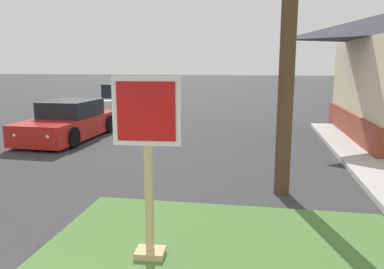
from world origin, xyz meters
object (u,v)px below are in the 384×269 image
(manhole_cover, at_px, (60,250))
(stop_sign, at_px, (148,170))
(parked_sedan_red, at_px, (69,122))
(pickup_truck_white, at_px, (128,100))

(manhole_cover, bearing_deg, stop_sign, -3.89)
(parked_sedan_red, distance_m, pickup_truck_white, 6.79)
(pickup_truck_white, bearing_deg, parked_sedan_red, -87.18)
(stop_sign, distance_m, pickup_truck_white, 14.99)
(parked_sedan_red, bearing_deg, pickup_truck_white, 92.82)
(manhole_cover, distance_m, parked_sedan_red, 8.05)
(stop_sign, height_order, manhole_cover, stop_sign)
(stop_sign, relative_size, parked_sedan_red, 0.53)
(stop_sign, height_order, parked_sedan_red, stop_sign)
(parked_sedan_red, bearing_deg, manhole_cover, -63.54)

